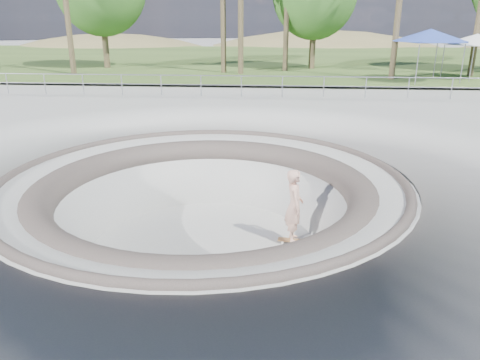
{
  "coord_description": "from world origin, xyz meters",
  "views": [
    {
      "loc": [
        1.86,
        -11.05,
        3.85
      ],
      "look_at": [
        0.92,
        0.26,
        -0.1
      ],
      "focal_mm": 35.0,
      "sensor_mm": 36.0,
      "label": 1
    }
  ],
  "objects": [
    {
      "name": "ground",
      "position": [
        0.0,
        0.0,
        0.0
      ],
      "size": [
        180.0,
        180.0,
        0.0
      ],
      "primitive_type": "plane",
      "color": "#A8A7A3",
      "rests_on": "ground"
    },
    {
      "name": "skate_bowl",
      "position": [
        0.0,
        0.0,
        -1.83
      ],
      "size": [
        14.0,
        14.0,
        4.1
      ],
      "color": "#A8A7A3",
      "rests_on": "ground"
    },
    {
      "name": "grass_strip",
      "position": [
        0.0,
        34.0,
        0.22
      ],
      "size": [
        180.0,
        36.0,
        0.12
      ],
      "color": "#365020",
      "rests_on": "ground"
    },
    {
      "name": "distant_hills",
      "position": [
        3.78,
        57.17,
        -7.02
      ],
      "size": [
        103.2,
        45.0,
        28.6
      ],
      "color": "brown",
      "rests_on": "ground"
    },
    {
      "name": "safety_railing",
      "position": [
        0.0,
        12.0,
        0.69
      ],
      "size": [
        25.0,
        0.06,
        1.03
      ],
      "color": "gray",
      "rests_on": "ground"
    },
    {
      "name": "skateboard",
      "position": [
        2.34,
        0.38,
        -1.83
      ],
      "size": [
        0.83,
        0.32,
        0.08
      ],
      "color": "brown",
      "rests_on": "ground"
    },
    {
      "name": "skater",
      "position": [
        2.34,
        0.38,
        -0.82
      ],
      "size": [
        0.56,
        0.78,
        1.99
      ],
      "primitive_type": "imported",
      "rotation": [
        0.0,
        0.0,
        1.69
      ],
      "color": "#D7A18B",
      "rests_on": "skateboard"
    },
    {
      "name": "canopy_white",
      "position": [
        13.69,
        19.49,
        2.61
      ],
      "size": [
        4.91,
        4.91,
        2.66
      ],
      "color": "gray",
      "rests_on": "ground"
    },
    {
      "name": "canopy_blue",
      "position": [
        10.47,
        18.0,
        2.88
      ],
      "size": [
        5.69,
        5.69,
        2.97
      ],
      "color": "gray",
      "rests_on": "ground"
    }
  ]
}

